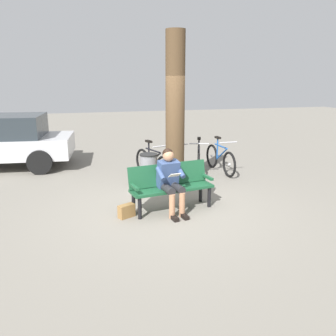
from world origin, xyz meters
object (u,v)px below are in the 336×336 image
Objects in this scene: person_reading at (170,178)px; bicycle_blue at (220,159)px; handbag at (126,211)px; bicycle_black at (153,164)px; tree_trunk at (175,113)px; litter_bin at (149,172)px; bench at (170,183)px; bicycle_orange at (199,160)px; bicycle_purple at (177,161)px.

bicycle_blue is at bearing -139.92° from person_reading.
bicycle_black is (-1.04, -2.37, 0.24)m from handbag.
litter_bin is (0.60, -0.04, -1.31)m from tree_trunk.
bench is 1.04× the size of bicycle_orange.
handbag is 0.19× the size of bicycle_black.
bicycle_blue is (-2.01, -2.21, -0.15)m from bench.
person_reading is 0.73× the size of bicycle_purple.
person_reading is 2.81m from bicycle_orange.
bicycle_orange is 0.97× the size of bicycle_purple.
person_reading reaches higher than bicycle_orange.
bicycle_purple is 0.71m from bicycle_black.
bicycle_orange is (-1.54, -0.93, -0.05)m from litter_bin.
bench is at bearing -5.18° from bicycle_purple.
bicycle_blue is 1.86m from bicycle_black.
bicycle_orange is (-1.40, -2.21, -0.15)m from bench.
bicycle_purple is (1.17, -0.09, 0.00)m from bicycle_blue.
bicycle_black is (-0.29, -0.87, -0.05)m from litter_bin.
bicycle_blue is 1.05× the size of bicycle_orange.
bicycle_blue is 1.03× the size of bicycle_purple.
person_reading is at bearing -10.75° from bicycle_orange.
bench is 2.45m from bicycle_purple.
bicycle_purple is (-0.89, -2.47, -0.31)m from person_reading.
bicycle_orange is at bearing 96.50° from bicycle_purple.
tree_trunk reaches higher than handbag.
tree_trunk reaches higher than litter_bin.
bicycle_blue is (-2.15, -0.92, -0.05)m from litter_bin.
tree_trunk is 1.76m from bicycle_purple.
handbag is 2.60m from bicycle_black.
bench is at bearing -45.05° from bicycle_blue.
bicycle_black is at bearing -102.94° from bench.
bench is at bearing -116.10° from person_reading.
tree_trunk reaches higher than bicycle_orange.
bicycle_blue is at bearing 73.36° from bicycle_black.
bicycle_orange is at bearing 74.53° from bicycle_black.
bicycle_orange is at bearing -130.34° from person_reading.
bench is 2.02× the size of litter_bin.
bicycle_purple is at bearing -109.80° from tree_trunk.
person_reading is at bearing -23.37° from bicycle_black.
handbag is 3.79m from bicycle_blue.
person_reading is 0.71× the size of bicycle_blue.
tree_trunk reaches higher than person_reading.
handbag is 2.56m from tree_trunk.
bicycle_orange is 1.25m from bicycle_black.
bicycle_blue is 0.61m from bicycle_orange.
litter_bin is (-0.75, -1.51, 0.29)m from handbag.
bicycle_blue reaches higher than litter_bin.
bicycle_purple is at bearing -77.79° from bicycle_orange.
litter_bin is 1.80m from bicycle_orange.
bicycle_black is (-0.20, -2.32, -0.31)m from person_reading.
person_reading is at bearing -4.97° from bicycle_purple.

